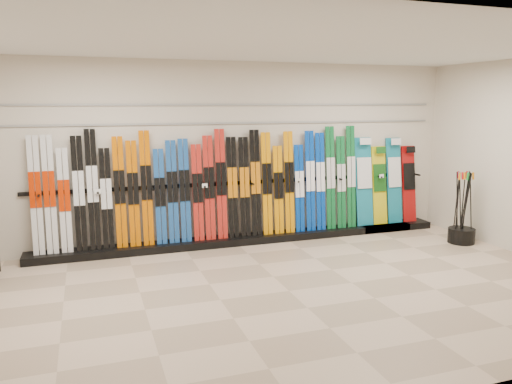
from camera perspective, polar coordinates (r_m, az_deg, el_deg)
name	(u,v)px	position (r m, az deg, el deg)	size (l,w,h in m)	color
floor	(289,291)	(6.39, 3.79, -11.22)	(8.00, 8.00, 0.00)	gray
back_wall	(232,153)	(8.36, -2.73, 4.45)	(8.00, 8.00, 0.00)	beige
ceiling	(292,43)	(5.99, 4.13, 16.58)	(8.00, 8.00, 0.00)	silver
ski_rack_base	(249,239)	(8.48, -0.76, -5.37)	(8.00, 0.40, 0.12)	black
skis	(209,188)	(8.14, -5.34, 0.44)	(5.38, 0.20, 1.83)	silver
snowboards	(385,183)	(9.53, 14.54, 1.04)	(1.26, 0.25, 1.59)	#14728C
pole_bin	(461,235)	(9.12, 22.41, -4.62)	(0.44, 0.44, 0.25)	black
ski_poles	(462,207)	(9.03, 22.52, -1.60)	(0.32, 0.32, 1.18)	black
slatwall_rail_0	(232,123)	(8.30, -2.72, 7.87)	(7.60, 0.02, 0.03)	gray
slatwall_rail_1	(232,105)	(8.30, -2.74, 9.94)	(7.60, 0.02, 0.03)	gray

